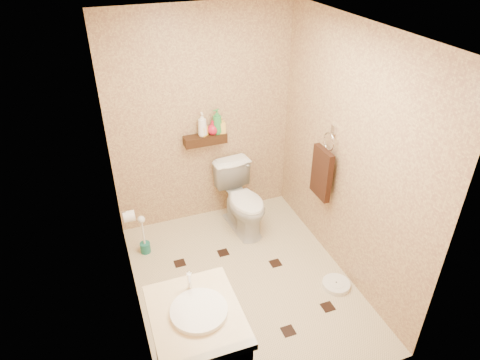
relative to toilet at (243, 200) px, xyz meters
name	(u,v)px	position (x,y,z in m)	size (l,w,h in m)	color
ground	(244,283)	(-0.31, -0.83, -0.38)	(2.50, 2.50, 0.00)	beige
wall_back	(202,121)	(-0.31, 0.42, 0.82)	(2.00, 0.04, 2.40)	tan
wall_front	(319,280)	(-0.31, -2.08, 0.82)	(2.00, 0.04, 2.40)	tan
wall_left	(122,202)	(-1.31, -0.83, 0.82)	(0.04, 2.50, 2.40)	tan
wall_right	(348,158)	(0.69, -0.83, 0.82)	(0.04, 2.50, 2.40)	tan
ceiling	(245,29)	(-0.31, -0.83, 2.02)	(2.00, 2.50, 0.02)	silver
wall_shelf	(205,139)	(-0.31, 0.34, 0.64)	(0.46, 0.14, 0.10)	#371E0F
floor_accents	(250,284)	(-0.26, -0.88, -0.37)	(1.25, 1.27, 0.01)	black
toilet	(243,200)	(0.00, 0.00, 0.00)	(0.42, 0.74, 0.75)	white
vanity	(199,354)	(-1.01, -1.78, 0.07)	(0.59, 0.72, 1.00)	brown
bathroom_scale	(336,284)	(0.51, -1.19, -0.35)	(0.30, 0.30, 0.05)	white
toilet_brush	(144,240)	(-1.13, -0.04, -0.21)	(0.11, 0.11, 0.47)	#1A685D
towel_ring	(322,171)	(0.61, -0.58, 0.57)	(0.12, 0.30, 0.76)	silver
toilet_paper	(129,216)	(-1.25, -0.18, 0.22)	(0.12, 0.11, 0.12)	white
bottle_a	(202,124)	(-0.33, 0.34, 0.82)	(0.10, 0.10, 0.26)	white
bottle_b	(203,129)	(-0.32, 0.34, 0.77)	(0.07, 0.07, 0.16)	gold
bottle_c	(213,127)	(-0.22, 0.34, 0.77)	(0.12, 0.12, 0.15)	#B9152F
bottle_d	(217,121)	(-0.17, 0.34, 0.83)	(0.11, 0.11, 0.28)	#2F8E42
bottle_e	(221,125)	(-0.13, 0.34, 0.79)	(0.08, 0.08, 0.18)	#FFCA54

